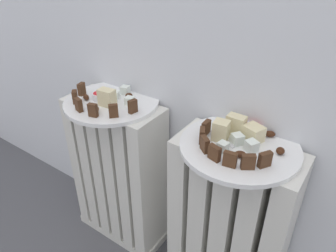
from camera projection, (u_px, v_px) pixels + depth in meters
radiator_left at (119, 175)px, 1.12m from camera, size 0.34×0.15×0.55m
radiator_right at (228, 228)px, 0.91m from camera, size 0.34×0.15×0.55m
plate_left at (112, 102)px, 0.97m from camera, size 0.29×0.29×0.01m
plate_right at (239, 147)px, 0.76m from camera, size 0.29×0.29×0.01m
dark_cake_slice_left_0 at (82, 89)px, 0.99m from camera, size 0.02×0.03×0.04m
dark_cake_slice_left_1 at (75, 97)px, 0.94m from camera, size 0.03×0.03×0.04m
dark_cake_slice_left_2 at (79, 105)px, 0.90m from camera, size 0.03×0.02×0.04m
dark_cake_slice_left_3 at (93, 110)px, 0.87m from camera, size 0.03×0.02×0.04m
dark_cake_slice_left_4 at (113, 111)px, 0.86m from camera, size 0.03×0.03×0.04m
dark_cake_slice_left_5 at (133, 106)px, 0.89m from camera, size 0.02×0.03×0.04m
marble_cake_slice_left_0 at (107, 98)px, 0.92m from camera, size 0.05×0.04×0.05m
turkish_delight_left_0 at (129, 101)px, 0.93m from camera, size 0.03×0.03×0.02m
turkish_delight_left_1 at (115, 95)px, 0.97m from camera, size 0.03×0.03×0.02m
turkish_delight_left_2 at (125, 90)px, 1.00m from camera, size 0.03×0.03×0.03m
medjool_date_left_0 at (96, 109)px, 0.90m from camera, size 0.03×0.03×0.02m
medjool_date_left_1 at (129, 95)px, 0.97m from camera, size 0.03×0.03×0.02m
medjool_date_left_2 at (86, 97)px, 0.96m from camera, size 0.03×0.03×0.02m
jam_bowl_left at (99, 96)px, 0.96m from camera, size 0.04×0.04×0.02m
dark_cake_slice_right_0 at (206, 128)px, 0.79m from camera, size 0.01×0.03×0.04m
dark_cake_slice_right_1 at (202, 135)px, 0.76m from camera, size 0.02×0.03×0.04m
dark_cake_slice_right_2 at (205, 144)px, 0.73m from camera, size 0.03×0.03×0.04m
dark_cake_slice_right_3 at (214, 153)px, 0.70m from camera, size 0.03×0.02×0.04m
dark_cake_slice_right_4 at (230, 159)px, 0.68m from camera, size 0.03×0.02×0.04m
dark_cake_slice_right_5 at (248, 162)px, 0.67m from camera, size 0.03×0.03×0.04m
dark_cake_slice_right_6 at (265, 160)px, 0.68m from camera, size 0.03×0.03×0.04m
marble_cake_slice_right_0 at (221, 131)px, 0.77m from camera, size 0.04×0.04×0.05m
marble_cake_slice_right_1 at (253, 133)px, 0.77m from camera, size 0.06×0.05×0.04m
marble_cake_slice_right_2 at (236, 125)px, 0.79m from camera, size 0.05×0.03×0.05m
turkish_delight_right_0 at (223, 147)px, 0.73m from camera, size 0.03×0.03×0.02m
turkish_delight_right_1 at (251, 146)px, 0.73m from camera, size 0.04×0.04×0.03m
turkish_delight_right_2 at (237, 139)px, 0.76m from camera, size 0.04×0.04×0.03m
medjool_date_right_0 at (240, 154)px, 0.71m from camera, size 0.03×0.03×0.02m
medjool_date_right_1 at (270, 134)px, 0.78m from camera, size 0.03×0.02×0.02m
medjool_date_right_2 at (280, 151)px, 0.72m from camera, size 0.02×0.03×0.02m
jam_bowl_right at (254, 128)px, 0.80m from camera, size 0.04×0.04×0.02m
fork at (226, 149)px, 0.74m from camera, size 0.03×0.09×0.00m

